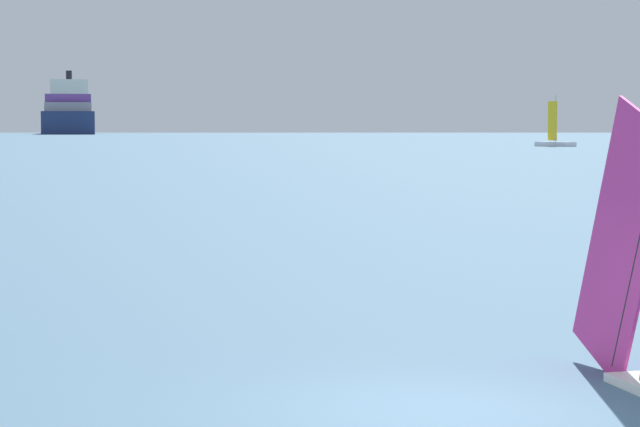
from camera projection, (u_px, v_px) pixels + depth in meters
name	position (u px, v px, depth m)	size (l,w,h in m)	color
ground_plane	(438.00, 409.00, 15.03)	(4000.00, 4000.00, 0.00)	#476B84
cargo_ship	(69.00, 118.00, 772.41)	(67.34, 189.33, 42.30)	navy
distant_headland	(253.00, 117.00, 1339.49)	(1354.89, 281.98, 31.33)	#4C564C
small_sailboat	(555.00, 142.00, 232.41)	(6.92, 8.54, 9.62)	white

